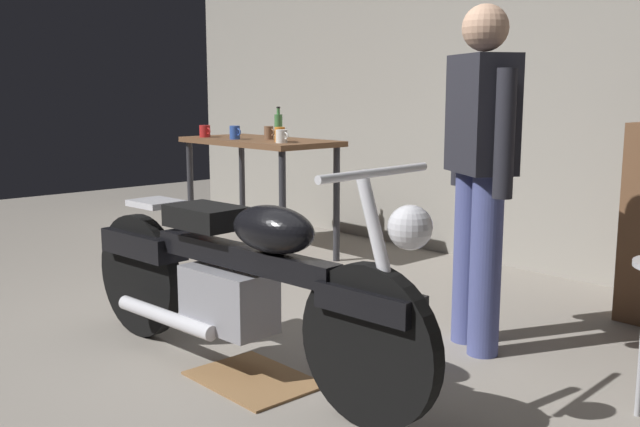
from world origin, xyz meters
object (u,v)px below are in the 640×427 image
object	(u,v)px
mug_blue_enamel	(235,133)
bottle	(278,125)
person_standing	(480,163)
mug_orange_travel	(280,134)
motorcycle	(237,278)
mug_red_diner	(205,131)
mug_white_ceramic	(282,136)
mug_brown_stoneware	(269,133)

from	to	relation	value
mug_blue_enamel	bottle	xyz separation A→B (m)	(0.02, 0.41, 0.05)
person_standing	mug_orange_travel	bearing A→B (deg)	17.50
motorcycle	mug_red_diner	size ratio (longest dim) A/B	18.52
mug_blue_enamel	person_standing	bearing A→B (deg)	-8.13
mug_blue_enamel	mug_white_ceramic	distance (m)	0.54
person_standing	mug_red_diner	distance (m)	2.88
mug_blue_enamel	mug_white_ceramic	world-z (taller)	mug_blue_enamel
motorcycle	mug_white_ceramic	size ratio (longest dim) A/B	19.00
mug_orange_travel	person_standing	bearing A→B (deg)	-12.22
mug_red_diner	mug_orange_travel	bearing A→B (deg)	9.08
motorcycle	mug_red_diner	world-z (taller)	same
mug_orange_travel	motorcycle	bearing A→B (deg)	-44.36
motorcycle	mug_orange_travel	world-z (taller)	mug_orange_travel
motorcycle	bottle	world-z (taller)	bottle
person_standing	mug_brown_stoneware	xyz separation A→B (m)	(-2.32, 0.54, 0.03)
bottle	mug_orange_travel	bearing A→B (deg)	-37.91
mug_red_diner	bottle	size ratio (longest dim) A/B	0.49
person_standing	mug_orange_travel	world-z (taller)	person_standing
mug_brown_stoneware	bottle	xyz separation A→B (m)	(-0.16, 0.22, 0.05)
mug_blue_enamel	mug_orange_travel	bearing A→B (deg)	11.91
person_standing	mug_orange_travel	distance (m)	2.12
mug_blue_enamel	mug_orange_travel	xyz separation A→B (m)	(0.43, 0.09, 0.00)
motorcycle	mug_brown_stoneware	xyz separation A→B (m)	(-1.81, 1.62, 0.50)
mug_blue_enamel	mug_white_ceramic	bearing A→B (deg)	1.89
mug_brown_stoneware	mug_red_diner	bearing A→B (deg)	-158.00
person_standing	mug_brown_stoneware	world-z (taller)	person_standing
motorcycle	bottle	size ratio (longest dim) A/B	9.08
mug_orange_travel	mug_white_ceramic	xyz separation A→B (m)	(0.11, -0.07, -0.01)
person_standing	bottle	world-z (taller)	person_standing
mug_red_diner	mug_blue_enamel	bearing A→B (deg)	5.61
mug_white_ceramic	bottle	distance (m)	0.65
person_standing	mug_orange_travel	xyz separation A→B (m)	(-2.07, 0.45, 0.03)
bottle	mug_brown_stoneware	bearing A→B (deg)	-54.36
mug_blue_enamel	mug_orange_travel	distance (m)	0.44
mug_orange_travel	mug_white_ceramic	world-z (taller)	mug_orange_travel
mug_white_ceramic	mug_red_diner	xyz separation A→B (m)	(-0.90, -0.05, 0.00)
motorcycle	mug_orange_travel	bearing A→B (deg)	131.41
person_standing	bottle	bearing A→B (deg)	12.56
motorcycle	mug_white_ceramic	distance (m)	2.11
person_standing	mug_red_diner	bearing A→B (deg)	23.29
mug_blue_enamel	mug_red_diner	distance (m)	0.36
mug_red_diner	mug_brown_stoneware	bearing A→B (deg)	22.00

